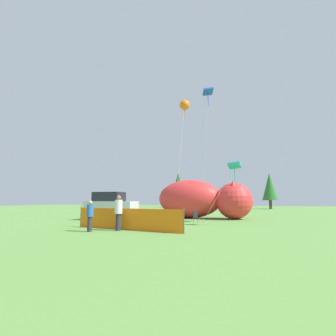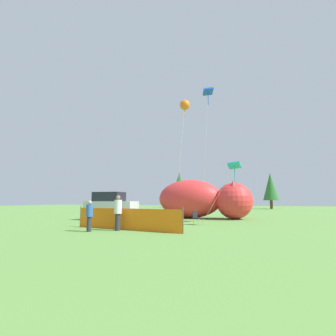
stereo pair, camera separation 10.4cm
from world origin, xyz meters
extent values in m
plane|color=#609342|center=(0.00, 0.00, 0.00)|extent=(120.00, 120.00, 0.00)
cube|color=#B7BCC1|center=(-3.60, 2.11, 0.91)|extent=(4.29, 1.69, 1.27)
cube|color=#1E232D|center=(-3.81, 2.12, 1.93)|extent=(2.36, 1.55, 0.76)
cylinder|color=black|center=(-2.27, 2.93, 0.32)|extent=(0.64, 0.24, 0.64)
cylinder|color=black|center=(-2.27, 1.29, 0.32)|extent=(0.64, 0.24, 0.64)
cylinder|color=black|center=(-4.92, 2.94, 0.32)|extent=(0.64, 0.24, 0.64)
cylinder|color=black|center=(-4.93, 1.30, 0.32)|extent=(0.64, 0.24, 0.64)
cube|color=black|center=(4.05, 0.40, 0.45)|extent=(0.70, 0.70, 0.03)
cube|color=black|center=(3.82, 0.50, 0.69)|extent=(0.23, 0.47, 0.48)
cylinder|color=#A5A5AD|center=(4.35, 0.52, 0.23)|extent=(0.02, 0.02, 0.45)
cylinder|color=#A5A5AD|center=(4.17, 0.11, 0.23)|extent=(0.02, 0.02, 0.45)
cylinder|color=#A5A5AD|center=(3.94, 0.70, 0.23)|extent=(0.02, 0.02, 0.45)
cylinder|color=#A5A5AD|center=(3.75, 0.29, 0.23)|extent=(0.02, 0.02, 0.45)
ellipsoid|color=red|center=(1.97, 6.72, 1.76)|extent=(6.27, 4.00, 3.53)
ellipsoid|color=yellow|center=(1.97, 6.72, 0.97)|extent=(4.04, 2.94, 1.59)
sphere|color=red|center=(6.02, 6.40, 1.59)|extent=(3.17, 3.17, 3.17)
cone|color=red|center=(6.02, 7.19, 2.86)|extent=(0.89, 0.89, 0.95)
cone|color=red|center=(6.02, 5.60, 2.86)|extent=(0.89, 0.89, 0.95)
cube|color=orange|center=(0.81, -3.76, 0.59)|extent=(6.98, 1.34, 1.18)
cylinder|color=#4C4C51|center=(-2.68, -3.12, 0.65)|extent=(0.05, 0.05, 1.30)
cylinder|color=#4C4C51|center=(4.30, -4.41, 0.65)|extent=(0.05, 0.05, 1.30)
cylinder|color=#2D2D38|center=(-0.65, -5.11, 0.39)|extent=(0.24, 0.24, 0.77)
cylinder|color=#2D59A5|center=(-0.65, -5.11, 1.09)|extent=(0.35, 0.35, 0.64)
sphere|color=tan|center=(-0.65, -5.11, 1.52)|extent=(0.21, 0.21, 0.21)
cylinder|color=#2D2D38|center=(0.55, -4.22, 0.45)|extent=(0.28, 0.28, 0.91)
cylinder|color=silver|center=(0.55, -4.22, 1.29)|extent=(0.42, 0.42, 0.76)
sphere|color=#8C6647|center=(0.55, -4.22, 1.79)|extent=(0.25, 0.25, 0.25)
cylinder|color=silver|center=(5.07, 3.48, 2.11)|extent=(2.65, 1.46, 4.23)
cube|color=#19B2B2|center=(6.37, 2.76, 4.22)|extent=(1.01, 0.99, 0.49)
cylinder|color=#19B2B2|center=(6.37, 2.76, 3.52)|extent=(0.06, 0.06, 1.20)
cylinder|color=silver|center=(0.71, 7.93, 5.75)|extent=(0.94, 0.86, 11.50)
sphere|color=orange|center=(1.16, 8.34, 11.50)|extent=(1.06, 1.06, 1.06)
cylinder|color=orange|center=(1.16, 8.34, 10.80)|extent=(0.06, 0.06, 1.20)
cylinder|color=silver|center=(3.42, 7.14, 5.85)|extent=(1.11, 1.94, 11.71)
cube|color=blue|center=(3.96, 6.18, 11.71)|extent=(1.14, 1.16, 0.53)
cylinder|color=blue|center=(3.96, 6.18, 11.01)|extent=(0.06, 0.06, 1.20)
cylinder|color=brown|center=(10.58, 34.55, 0.79)|extent=(0.51, 0.51, 1.58)
cone|color=#2D6B2D|center=(10.58, 34.55, 4.11)|extent=(2.78, 2.78, 5.06)
cylinder|color=brown|center=(-8.10, 38.77, 0.93)|extent=(0.60, 0.60, 1.86)
cone|color=#236028|center=(-8.10, 38.77, 4.84)|extent=(3.28, 3.28, 5.96)
camera|label=1|loc=(7.62, -17.21, 1.66)|focal=28.00mm
camera|label=2|loc=(7.72, -17.17, 1.66)|focal=28.00mm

